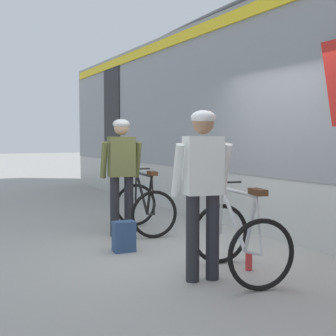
% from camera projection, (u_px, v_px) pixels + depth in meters
% --- Properties ---
extents(ground_plane, '(80.00, 80.00, 0.00)m').
position_uv_depth(ground_plane, '(198.00, 253.00, 5.92)').
color(ground_plane, '#A09E99').
extents(cyclist_near_in_olive, '(0.64, 0.36, 1.76)m').
position_uv_depth(cyclist_near_in_olive, '(122.00, 166.00, 6.93)').
color(cyclist_near_in_olive, '#232328').
rests_on(cyclist_near_in_olive, ground).
extents(cyclist_far_in_white, '(0.65, 0.38, 1.76)m').
position_uv_depth(cyclist_far_in_white, '(203.00, 179.00, 4.74)').
color(cyclist_far_in_white, '#232328').
rests_on(cyclist_far_in_white, ground).
extents(bicycle_near_black, '(0.86, 1.16, 0.99)m').
position_uv_depth(bicycle_near_black, '(144.00, 206.00, 7.27)').
color(bicycle_near_black, black).
rests_on(bicycle_near_black, ground).
extents(bicycle_far_silver, '(0.91, 1.19, 0.99)m').
position_uv_depth(bicycle_far_silver, '(239.00, 239.00, 4.93)').
color(bicycle_far_silver, black).
rests_on(bicycle_far_silver, ground).
extents(backpack_on_platform, '(0.29, 0.20, 0.40)m').
position_uv_depth(backpack_on_platform, '(124.00, 236.00, 6.00)').
color(backpack_on_platform, navy).
rests_on(backpack_on_platform, ground).
extents(water_bottle_near_the_bikes, '(0.08, 0.08, 0.20)m').
position_uv_depth(water_bottle_near_the_bikes, '(249.00, 261.00, 5.16)').
color(water_bottle_near_the_bikes, red).
rests_on(water_bottle_near_the_bikes, ground).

